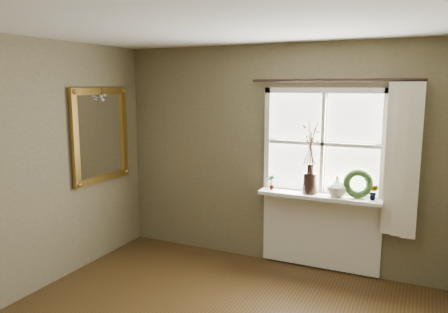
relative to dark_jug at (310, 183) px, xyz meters
name	(u,v)px	position (x,y,z in m)	size (l,w,h in m)	color
ceiling	(175,14)	(-0.44, -2.12, 1.56)	(4.50, 4.50, 0.00)	silver
wall_back	(278,155)	(-0.44, 0.18, 0.26)	(4.00, 0.10, 2.60)	brown
window_frame	(323,144)	(0.11, 0.11, 0.44)	(1.36, 0.06, 1.24)	white
window_sill	(319,196)	(0.11, 0.00, -0.14)	(1.36, 0.26, 0.04)	white
window_apron	(320,231)	(0.11, 0.11, -0.58)	(1.36, 0.04, 0.88)	white
dark_jug	(310,183)	(0.00, 0.00, 0.00)	(0.16, 0.16, 0.24)	black
cream_vase	(337,186)	(0.30, 0.00, -0.01)	(0.22, 0.22, 0.23)	beige
wreath	(358,187)	(0.52, 0.04, 0.00)	(0.32, 0.32, 0.08)	#273E1B
potted_plant_left	(271,182)	(-0.45, 0.00, -0.03)	(0.09, 0.06, 0.17)	#273E1B
potted_plant_right	(374,192)	(0.69, 0.00, -0.03)	(0.09, 0.08, 0.17)	#273E1B
curtain	(402,161)	(0.95, 0.01, 0.33)	(0.36, 0.12, 1.59)	beige
curtain_rod	(333,80)	(0.21, 0.05, 1.14)	(0.03, 0.03, 1.84)	black
gilt_mirror	(101,135)	(-2.41, -0.64, 0.50)	(0.10, 0.95, 1.13)	white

